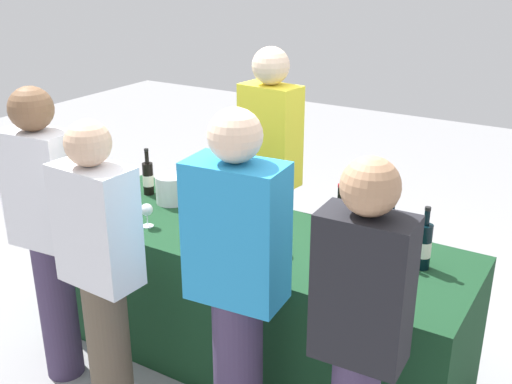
# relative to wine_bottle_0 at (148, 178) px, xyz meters

# --- Properties ---
(ground_plane) EXTENTS (12.00, 12.00, 0.00)m
(ground_plane) POSITION_rel_wine_bottle_0_xyz_m (0.89, -0.16, -0.90)
(ground_plane) COLOR gray
(tasting_table) EXTENTS (2.33, 0.82, 0.79)m
(tasting_table) POSITION_rel_wine_bottle_0_xyz_m (0.89, -0.16, -0.50)
(tasting_table) COLOR #14381E
(tasting_table) RESTS_ON ground_plane
(wine_bottle_0) EXTENTS (0.07, 0.07, 0.30)m
(wine_bottle_0) POSITION_rel_wine_bottle_0_xyz_m (0.00, 0.00, 0.00)
(wine_bottle_0) COLOR black
(wine_bottle_0) RESTS_ON tasting_table
(wine_bottle_1) EXTENTS (0.07, 0.07, 0.32)m
(wine_bottle_1) POSITION_rel_wine_bottle_0_xyz_m (0.47, 0.04, 0.01)
(wine_bottle_1) COLOR black
(wine_bottle_1) RESTS_ON tasting_table
(wine_bottle_2) EXTENTS (0.07, 0.07, 0.31)m
(wine_bottle_2) POSITION_rel_wine_bottle_0_xyz_m (0.63, -0.02, 0.01)
(wine_bottle_2) COLOR black
(wine_bottle_2) RESTS_ON tasting_table
(wine_bottle_3) EXTENTS (0.08, 0.08, 0.31)m
(wine_bottle_3) POSITION_rel_wine_bottle_0_xyz_m (1.28, 0.03, 0.00)
(wine_bottle_3) COLOR black
(wine_bottle_3) RESTS_ON tasting_table
(wine_bottle_4) EXTENTS (0.08, 0.08, 0.33)m
(wine_bottle_4) POSITION_rel_wine_bottle_0_xyz_m (1.60, -0.07, 0.01)
(wine_bottle_4) COLOR black
(wine_bottle_4) RESTS_ON tasting_table
(wine_bottle_5) EXTENTS (0.07, 0.07, 0.32)m
(wine_bottle_5) POSITION_rel_wine_bottle_0_xyz_m (1.77, -0.06, 0.01)
(wine_bottle_5) COLOR black
(wine_bottle_5) RESTS_ON tasting_table
(wine_glass_0) EXTENTS (0.07, 0.07, 0.15)m
(wine_glass_0) POSITION_rel_wine_bottle_0_xyz_m (0.06, -0.26, 0.00)
(wine_glass_0) COLOR silver
(wine_glass_0) RESTS_ON tasting_table
(wine_glass_1) EXTENTS (0.07, 0.07, 0.14)m
(wine_glass_1) POSITION_rel_wine_bottle_0_xyz_m (0.32, -0.38, -0.01)
(wine_glass_1) COLOR silver
(wine_glass_1) RESTS_ON tasting_table
(wine_glass_2) EXTENTS (0.07, 0.07, 0.15)m
(wine_glass_2) POSITION_rel_wine_bottle_0_xyz_m (0.68, -0.39, 0.00)
(wine_glass_2) COLOR silver
(wine_glass_2) RESTS_ON tasting_table
(wine_glass_3) EXTENTS (0.07, 0.07, 0.13)m
(wine_glass_3) POSITION_rel_wine_bottle_0_xyz_m (1.10, -0.29, -0.02)
(wine_glass_3) COLOR silver
(wine_glass_3) RESTS_ON tasting_table
(ice_bucket) EXTENTS (0.19, 0.19, 0.17)m
(ice_bucket) POSITION_rel_wine_bottle_0_xyz_m (0.21, -0.03, -0.02)
(ice_bucket) COLOR silver
(ice_bucket) RESTS_ON tasting_table
(server_pouring) EXTENTS (0.39, 0.24, 1.70)m
(server_pouring) POSITION_rel_wine_bottle_0_xyz_m (0.62, 0.45, 0.04)
(server_pouring) COLOR #3F3351
(server_pouring) RESTS_ON ground_plane
(guest_0) EXTENTS (0.38, 0.23, 1.63)m
(guest_0) POSITION_rel_wine_bottle_0_xyz_m (0.04, -0.83, -0.01)
(guest_0) COLOR #3F3351
(guest_0) RESTS_ON ground_plane
(guest_1) EXTENTS (0.39, 0.23, 1.56)m
(guest_1) POSITION_rel_wine_bottle_0_xyz_m (0.51, -0.93, -0.06)
(guest_1) COLOR brown
(guest_1) RESTS_ON ground_plane
(guest_2) EXTENTS (0.43, 0.26, 1.67)m
(guest_2) POSITION_rel_wine_bottle_0_xyz_m (1.18, -0.79, -0.00)
(guest_2) COLOR #3F3351
(guest_2) RESTS_ON ground_plane
(guest_3) EXTENTS (0.35, 0.21, 1.59)m
(guest_3) POSITION_rel_wine_bottle_0_xyz_m (1.77, -0.86, -0.03)
(guest_3) COLOR #3F3351
(guest_3) RESTS_ON ground_plane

